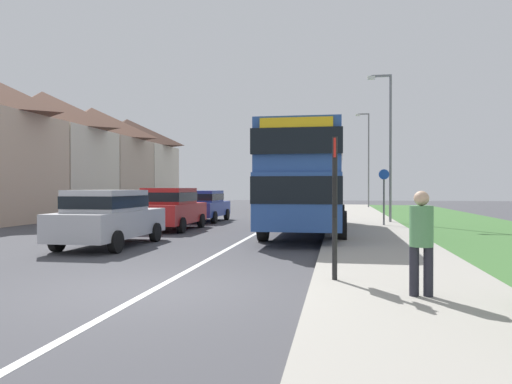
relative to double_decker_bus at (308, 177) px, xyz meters
name	(u,v)px	position (x,y,z in m)	size (l,w,h in m)	color
ground_plane	(153,290)	(-1.92, -10.42, -2.14)	(120.00, 120.00, 0.00)	#424247
lane_marking_centre	(245,240)	(-1.92, -2.42, -2.14)	(0.14, 60.00, 0.01)	silver
pavement_near_side	(380,248)	(2.28, -4.42, -2.08)	(3.20, 68.00, 0.12)	#9E998E
double_decker_bus	(308,177)	(0.00, 0.00, 0.00)	(2.80, 10.02, 3.70)	#284C93
parked_car_silver	(109,216)	(-5.46, -4.96, -1.23)	(1.88, 4.46, 1.65)	#B7B7BC
parked_car_red	(171,207)	(-5.59, 0.64, -1.20)	(1.95, 4.25, 1.71)	#B21E1E
parked_car_blue	(204,204)	(-5.61, 5.62, -1.26)	(1.90, 4.25, 1.59)	navy
pedestrian_at_stop	(421,238)	(2.35, -10.69, -1.17)	(0.34, 0.34, 1.67)	#23232D
bus_stop_sign	(335,198)	(1.08, -9.60, -0.60)	(0.09, 0.52, 2.60)	black
cycle_route_sign	(384,195)	(3.07, 3.29, -0.71)	(0.44, 0.08, 2.52)	slate
street_lamp_mid	(388,138)	(3.45, 5.42, 1.94)	(1.14, 0.20, 7.07)	slate
street_lamp_far	(367,154)	(3.53, 23.39, 2.41)	(1.14, 0.20, 7.99)	slate
house_terrace_far_side	(69,157)	(-16.84, 11.91, 1.69)	(7.33, 23.97, 7.65)	#C1A88E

